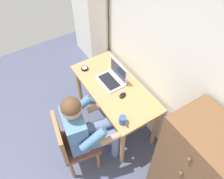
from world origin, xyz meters
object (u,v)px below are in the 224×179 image
laptop (113,77)px  dresser (193,171)px  desk (115,93)px  person_seated (87,128)px  computer_mouse (123,95)px  coffee_mug (123,120)px  desk_clock (85,68)px  chair (72,142)px

laptop → dresser: bearing=2.3°
desk → laptop: laptop is taller
dresser → laptop: dresser is taller
person_seated → computer_mouse: size_ratio=11.97×
laptop → person_seated: bearing=-55.8°
desk → coffee_mug: (0.48, -0.21, 0.16)m
desk_clock → coffee_mug: bearing=-2.6°
person_seated → coffee_mug: person_seated is taller
dresser → computer_mouse: 1.06m
desk → person_seated: person_seated is taller
computer_mouse → chair: bearing=-100.9°
laptop → coffee_mug: bearing=-22.7°
chair → person_seated: size_ratio=0.73×
dresser → coffee_mug: bearing=-158.3°
chair → desk_clock: size_ratio=9.77×
computer_mouse → dresser: bearing=-12.8°
chair → computer_mouse: size_ratio=8.79×
person_seated → desk_clock: 0.85m
laptop → coffee_mug: size_ratio=2.87×
desk_clock → dresser: bearing=8.6°
computer_mouse → person_seated: bearing=-95.6°
person_seated → desk_clock: (-0.75, 0.38, 0.09)m
dresser → chair: (-0.96, -0.81, -0.17)m
desk → coffee_mug: coffee_mug is taller
desk → chair: 0.78m
chair → desk_clock: bearing=142.4°
coffee_mug → desk_clock: bearing=177.4°
laptop → chair: bearing=-64.4°
laptop → computer_mouse: laptop is taller
chair → computer_mouse: chair is taller
desk → chair: chair is taller
desk → dresser: 1.23m
person_seated → desk_clock: size_ratio=13.31×
desk → dresser: (1.23, 0.09, 0.03)m
desk → chair: size_ratio=1.40×
dresser → coffee_mug: size_ratio=11.00×
desk → chair: bearing=-69.9°
desk → coffee_mug: size_ratio=10.23×
dresser → chair: bearing=-139.9°
desk → laptop: (-0.10, 0.04, 0.16)m
desk → desk_clock: desk_clock is taller
desk → computer_mouse: (0.18, -0.00, 0.13)m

